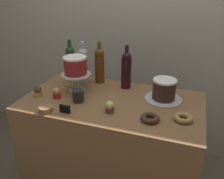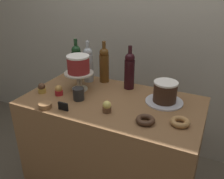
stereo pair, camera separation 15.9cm
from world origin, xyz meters
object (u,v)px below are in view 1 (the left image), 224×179
(donut_chocolate, at_px, (150,118))
(wine_bottle_clear, at_px, (83,65))
(wine_bottle_green, at_px, (71,63))
(coffee_cup_ceramic, at_px, (78,96))
(cupcake_caramel, at_px, (57,93))
(donut_maple, at_px, (183,118))
(white_layer_cake, at_px, (75,65))
(wine_bottle_dark_red, at_px, (126,69))
(cupcake_lemon, at_px, (110,107))
(price_sign_chalkboard, at_px, (65,109))
(cookie_stack, at_px, (46,109))
(cupcake_chocolate, at_px, (38,92))
(wine_bottle_amber, at_px, (100,65))
(cake_stand_pedestal, at_px, (76,80))
(chocolate_round_cake, at_px, (164,89))

(donut_chocolate, bearing_deg, wine_bottle_clear, 146.91)
(wine_bottle_green, xyz_separation_m, coffee_cup_ceramic, (0.22, -0.33, -0.10))
(cupcake_caramel, distance_m, coffee_cup_ceramic, 0.17)
(wine_bottle_green, height_order, donut_chocolate, wine_bottle_green)
(wine_bottle_clear, xyz_separation_m, donut_maple, (0.79, -0.33, -0.13))
(white_layer_cake, height_order, wine_bottle_dark_red, wine_bottle_dark_red)
(cupcake_lemon, xyz_separation_m, coffee_cup_ceramic, (-0.25, 0.07, 0.01))
(wine_bottle_green, height_order, cupcake_caramel, wine_bottle_green)
(cupcake_lemon, relative_size, price_sign_chalkboard, 1.06)
(wine_bottle_clear, distance_m, price_sign_chalkboard, 0.50)
(cookie_stack, bearing_deg, cupcake_chocolate, 134.89)
(wine_bottle_clear, bearing_deg, donut_maple, -22.73)
(donut_maple, height_order, coffee_cup_ceramic, coffee_cup_ceramic)
(cupcake_lemon, bearing_deg, cupcake_caramel, 170.80)
(wine_bottle_amber, xyz_separation_m, cookie_stack, (-0.14, -0.55, -0.13))
(white_layer_cake, height_order, cookie_stack, white_layer_cake)
(cake_stand_pedestal, bearing_deg, donut_chocolate, -20.74)
(cupcake_caramel, height_order, donut_chocolate, cupcake_caramel)
(donut_maple, distance_m, coffee_cup_ceramic, 0.68)
(cake_stand_pedestal, height_order, coffee_cup_ceramic, cake_stand_pedestal)
(cupcake_caramel, bearing_deg, white_layer_cake, 58.95)
(cupcake_chocolate, relative_size, coffee_cup_ceramic, 0.87)
(wine_bottle_green, bearing_deg, donut_chocolate, -29.63)
(wine_bottle_dark_red, height_order, cupcake_lemon, wine_bottle_dark_red)
(white_layer_cake, distance_m, price_sign_chalkboard, 0.36)
(cookie_stack, height_order, coffee_cup_ceramic, coffee_cup_ceramic)
(chocolate_round_cake, xyz_separation_m, wine_bottle_green, (-0.76, 0.12, 0.06))
(wine_bottle_amber, bearing_deg, cupcake_lemon, -61.03)
(white_layer_cake, relative_size, chocolate_round_cake, 1.04)
(wine_bottle_clear, bearing_deg, cupcake_chocolate, -120.25)
(cupcake_chocolate, bearing_deg, wine_bottle_dark_red, 32.49)
(donut_maple, bearing_deg, cookie_stack, -167.90)
(donut_maple, relative_size, cookie_stack, 1.33)
(coffee_cup_ceramic, bearing_deg, wine_bottle_amber, 88.11)
(donut_chocolate, distance_m, cookie_stack, 0.64)
(wine_bottle_clear, bearing_deg, cookie_stack, -93.00)
(donut_maple, relative_size, coffee_cup_ceramic, 1.32)
(donut_chocolate, bearing_deg, cake_stand_pedestal, 159.26)
(wine_bottle_green, distance_m, cookie_stack, 0.54)
(cupcake_caramel, height_order, donut_maple, cupcake_caramel)
(wine_bottle_green, xyz_separation_m, cookie_stack, (0.09, -0.52, -0.13))
(wine_bottle_amber, bearing_deg, cupcake_chocolate, -129.45)
(white_layer_cake, relative_size, cupcake_lemon, 2.18)
(chocolate_round_cake, height_order, cookie_stack, chocolate_round_cake)
(wine_bottle_clear, relative_size, cupcake_lemon, 4.38)
(coffee_cup_ceramic, bearing_deg, wine_bottle_dark_red, 53.58)
(cupcake_chocolate, relative_size, cookie_stack, 0.88)
(cupcake_lemon, relative_size, coffee_cup_ceramic, 0.87)
(cake_stand_pedestal, height_order, donut_chocolate, cake_stand_pedestal)
(cupcake_caramel, bearing_deg, cake_stand_pedestal, 58.95)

